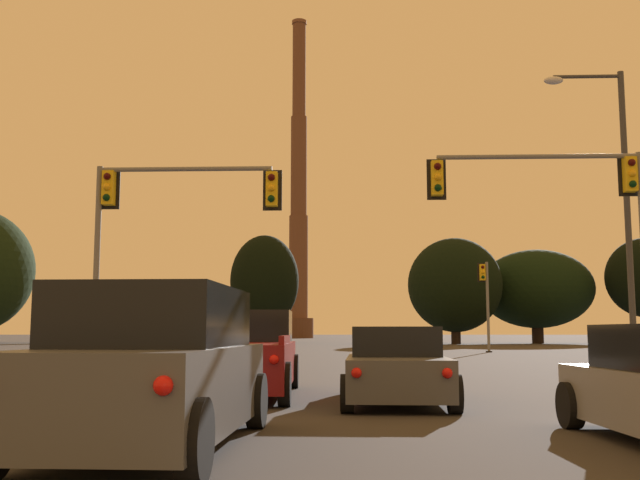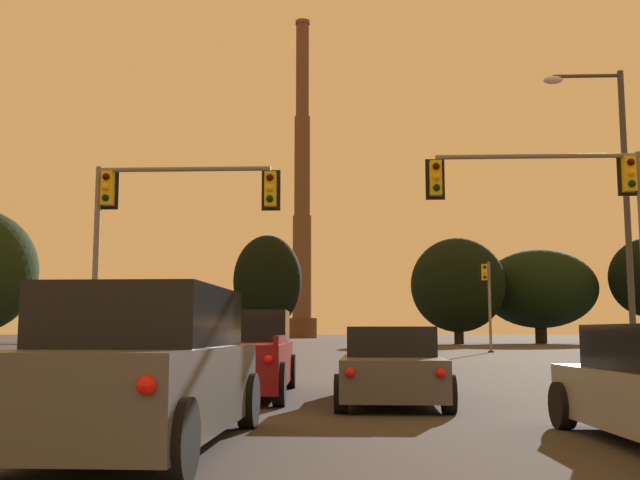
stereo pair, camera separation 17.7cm
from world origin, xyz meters
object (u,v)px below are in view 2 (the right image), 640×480
sedan_center_lane_front (391,367)px  smokestack (302,210)px  street_lamp (615,190)px  traffic_light_overhead_left (157,214)px  suv_left_lane_second (143,370)px  traffic_light_overhead_right (570,203)px  pickup_truck_left_lane_front (241,357)px  traffic_light_far_right (487,293)px

sedan_center_lane_front → smokestack: 135.69m
street_lamp → traffic_light_overhead_left: bearing=-171.5°
suv_left_lane_second → traffic_light_overhead_right: (8.88, 13.45, 4.21)m
suv_left_lane_second → sedan_center_lane_front: 6.59m
pickup_truck_left_lane_front → smokestack: size_ratio=0.09×
pickup_truck_left_lane_front → sedan_center_lane_front: bearing=-29.0°
suv_left_lane_second → smokestack: bearing=94.3°
sedan_center_lane_front → street_lamp: (7.81, 9.79, 5.23)m
street_lamp → suv_left_lane_second: bearing=-125.2°
sedan_center_lane_front → traffic_light_overhead_right: 10.55m
traffic_light_far_right → smokestack: smokestack is taller
sedan_center_lane_front → traffic_light_overhead_left: traffic_light_overhead_left is taller
suv_left_lane_second → traffic_light_overhead_right: 16.66m
traffic_light_far_right → street_lamp: size_ratio=0.59×
pickup_truck_left_lane_front → suv_left_lane_second: size_ratio=1.13×
sedan_center_lane_front → pickup_truck_left_lane_front: bearing=154.2°
street_lamp → smokestack: smokestack is taller
suv_left_lane_second → traffic_light_far_right: traffic_light_far_right is taller
traffic_light_overhead_right → traffic_light_far_right: bearing=85.2°
traffic_light_overhead_right → street_lamp: 3.08m
pickup_truck_left_lane_front → sedan_center_lane_front: pickup_truck_left_lane_front is taller
traffic_light_overhead_right → smokestack: (-16.54, 125.31, 20.29)m
suv_left_lane_second → street_lamp: size_ratio=0.50×
pickup_truck_left_lane_front → suv_left_lane_second: suv_left_lane_second is taller
traffic_light_far_right → smokestack: 102.78m
traffic_light_far_right → traffic_light_overhead_right: (-2.23, -26.59, 1.29)m
traffic_light_overhead_right → traffic_light_overhead_left: bearing=-179.8°
pickup_truck_left_lane_front → traffic_light_overhead_right: 11.56m
traffic_light_overhead_left → street_lamp: (14.45, 2.17, 1.04)m
traffic_light_far_right → traffic_light_overhead_right: traffic_light_overhead_right is taller
traffic_light_overhead_right → street_lamp: street_lamp is taller
pickup_truck_left_lane_front → traffic_light_overhead_left: size_ratio=0.88×
traffic_light_overhead_left → smokestack: bearing=91.9°
pickup_truck_left_lane_front → traffic_light_overhead_right: (8.84, 6.09, 4.31)m
sedan_center_lane_front → traffic_light_far_right: bearing=78.1°
smokestack → suv_left_lane_second: bearing=-86.8°
suv_left_lane_second → smokestack: smokestack is taller
suv_left_lane_second → traffic_light_overhead_left: (-3.48, 13.40, 3.96)m
sedan_center_lane_front → smokestack: size_ratio=0.07×
traffic_light_far_right → street_lamp: street_lamp is taller
sedan_center_lane_front → suv_left_lane_second: bearing=-117.5°
pickup_truck_left_lane_front → smokestack: bearing=91.3°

